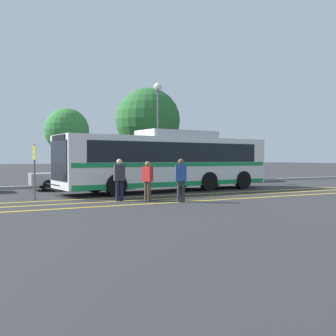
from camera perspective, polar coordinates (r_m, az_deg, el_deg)
The scene contains 14 objects.
ground_plane at distance 20.40m, azimuth -1.19°, elevation -3.38°, with size 220.00×220.00×0.00m, color #2D2D30.
lane_strip_0 at distance 18.65m, azimuth 3.06°, elevation -3.82°, with size 0.20×31.51×0.01m, color gold.
lane_strip_1 at distance 17.50m, azimuth 5.27°, elevation -4.17°, with size 0.20×31.51×0.01m, color gold.
lane_strip_2 at distance 16.37m, azimuth 7.81°, elevation -4.56°, with size 0.20×31.51×0.01m, color gold.
curb_strip at distance 25.11m, azimuth -5.16°, elevation -2.32°, with size 39.51×0.36×0.15m, color #99999E.
transit_bus at distance 20.51m, azimuth 0.04°, elevation 1.10°, with size 12.00×3.77×3.15m.
parked_car_1 at distance 22.08m, azimuth -13.69°, elevation -1.21°, with size 4.45×1.91×1.39m.
pedestrian_0 at distance 15.72m, azimuth -7.07°, elevation -1.33°, with size 0.43×0.25×1.68m.
pedestrian_1 at distance 15.28m, azimuth 1.89°, elevation -1.38°, with size 0.47×0.37×1.69m.
pedestrian_2 at distance 15.76m, azimuth -2.99°, elevation -1.54°, with size 0.38×0.47×1.58m.
bus_stop_sign at distance 16.87m, azimuth -18.81°, elevation 0.42°, with size 0.07×0.40×2.26m.
street_lamp at distance 27.29m, azimuth -1.47°, elevation 8.82°, with size 0.57×0.57×6.89m.
tree_0 at distance 25.94m, azimuth -14.48°, elevation 5.28°, with size 2.81×2.81×4.90m.
tree_1 at distance 30.77m, azimuth -2.93°, elevation 6.91°, with size 5.00×5.00×7.16m.
Camera 1 is at (-8.81, -18.32, 1.70)m, focal length 42.00 mm.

